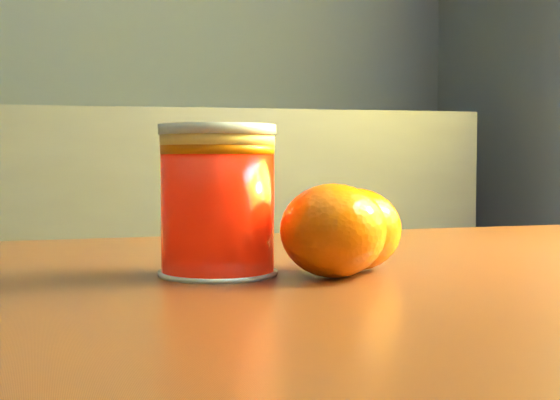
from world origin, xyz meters
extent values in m
cube|color=#5C2D17|center=(0.85, 0.01, 0.69)|extent=(0.98, 0.72, 0.04)
cylinder|color=#F71904|center=(0.79, 0.04, 0.75)|extent=(0.08, 0.08, 0.10)
cylinder|color=#F2C962|center=(0.79, 0.04, 0.80)|extent=(0.08, 0.08, 0.01)
cylinder|color=silver|center=(0.79, 0.04, 0.81)|extent=(0.09, 0.09, 0.01)
ellipsoid|color=#E95E04|center=(0.87, 0.01, 0.74)|extent=(0.09, 0.09, 0.07)
ellipsoid|color=#E95E04|center=(0.90, 0.04, 0.74)|extent=(0.10, 0.10, 0.06)
camera|label=1|loc=(0.71, -0.53, 0.79)|focal=50.00mm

